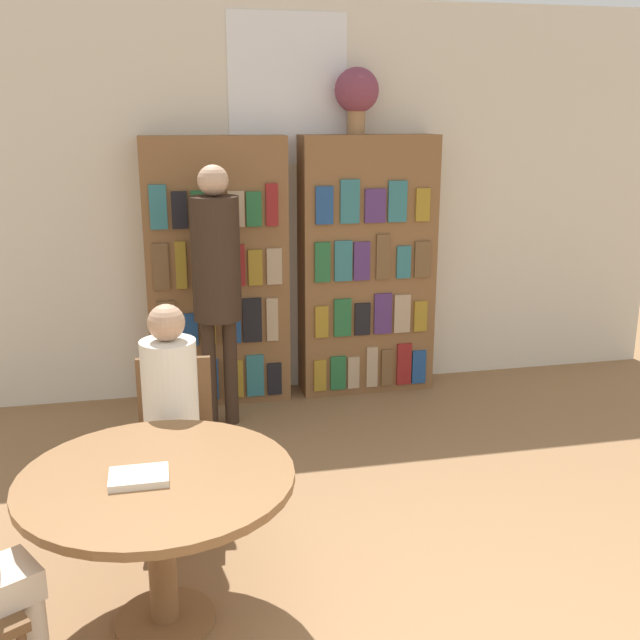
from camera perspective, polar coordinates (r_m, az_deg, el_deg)
wall_back at (r=5.91m, az=-2.41°, el=8.93°), size 6.40×0.07×3.00m
bookshelf_left at (r=5.73m, az=-7.83°, el=3.54°), size 1.06×0.34×2.02m
bookshelf_right at (r=5.93m, az=3.59°, el=4.07°), size 1.06×0.34×2.02m
flower_vase at (r=5.80m, az=2.81°, el=16.91°), size 0.33×0.33×0.48m
reading_table at (r=3.31m, az=-12.23°, el=-13.35°), size 1.16×1.16×0.72m
chair_left_side at (r=4.17m, az=-10.99°, el=-8.45°), size 0.44×0.44×0.90m
seated_reader_left at (r=3.93m, az=-11.34°, el=-6.54°), size 0.32×0.40×1.26m
librarian_standing at (r=5.21m, az=-7.90°, el=3.96°), size 0.34×0.61×1.85m
open_book_on_table at (r=3.21m, az=-13.64°, el=-11.55°), size 0.24×0.18×0.03m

